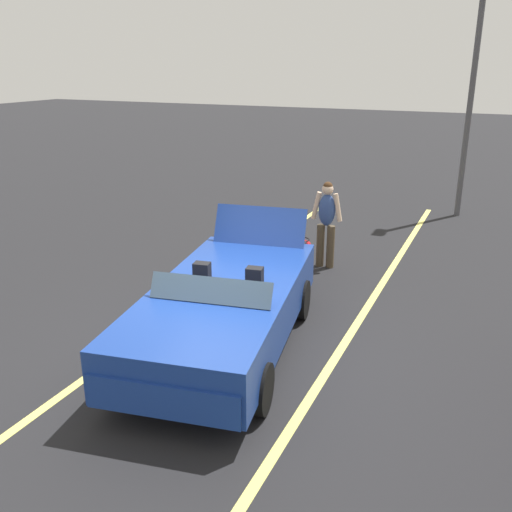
{
  "coord_description": "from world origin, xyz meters",
  "views": [
    {
      "loc": [
        6.06,
        3.2,
        3.75
      ],
      "look_at": [
        -1.77,
        -0.33,
        0.75
      ],
      "focal_mm": 39.42,
      "sensor_mm": 36.0,
      "label": 1
    }
  ],
  "objects_px": {
    "suitcase_medium_bright": "(233,260)",
    "parking_lamp_post": "(472,87)",
    "suitcase_small_carryon": "(262,256)",
    "convertible_car": "(219,316)",
    "traveler_person": "(326,220)",
    "suitcase_large_black": "(291,262)",
    "duffel_bag": "(300,248)"
  },
  "relations": [
    {
      "from": "suitcase_medium_bright",
      "to": "duffel_bag",
      "type": "height_order",
      "value": "suitcase_medium_bright"
    },
    {
      "from": "convertible_car",
      "to": "duffel_bag",
      "type": "xyz_separation_m",
      "value": [
        -4.35,
        -0.45,
        -0.43
      ]
    },
    {
      "from": "suitcase_large_black",
      "to": "parking_lamp_post",
      "type": "relative_size",
      "value": 0.18
    },
    {
      "from": "suitcase_small_carryon",
      "to": "convertible_car",
      "type": "bearing_deg",
      "value": 176.61
    },
    {
      "from": "suitcase_large_black",
      "to": "suitcase_small_carryon",
      "type": "relative_size",
      "value": 1.91
    },
    {
      "from": "suitcase_small_carryon",
      "to": "duffel_bag",
      "type": "distance_m",
      "value": 1.09
    },
    {
      "from": "suitcase_medium_bright",
      "to": "convertible_car",
      "type": "bearing_deg",
      "value": 73.01
    },
    {
      "from": "suitcase_small_carryon",
      "to": "suitcase_medium_bright",
      "type": "bearing_deg",
      "value": 135.36
    },
    {
      "from": "suitcase_small_carryon",
      "to": "traveler_person",
      "type": "distance_m",
      "value": 1.39
    },
    {
      "from": "suitcase_large_black",
      "to": "suitcase_medium_bright",
      "type": "bearing_deg",
      "value": -88.31
    },
    {
      "from": "traveler_person",
      "to": "suitcase_medium_bright",
      "type": "bearing_deg",
      "value": -50.19
    },
    {
      "from": "convertible_car",
      "to": "suitcase_large_black",
      "type": "bearing_deg",
      "value": 172.48
    },
    {
      "from": "suitcase_medium_bright",
      "to": "traveler_person",
      "type": "distance_m",
      "value": 1.9
    },
    {
      "from": "duffel_bag",
      "to": "parking_lamp_post",
      "type": "xyz_separation_m",
      "value": [
        -4.58,
        2.59,
        2.98
      ]
    },
    {
      "from": "convertible_car",
      "to": "suitcase_small_carryon",
      "type": "relative_size",
      "value": 8.8
    },
    {
      "from": "suitcase_large_black",
      "to": "traveler_person",
      "type": "xyz_separation_m",
      "value": [
        -1.0,
        0.32,
        0.56
      ]
    },
    {
      "from": "suitcase_medium_bright",
      "to": "parking_lamp_post",
      "type": "xyz_separation_m",
      "value": [
        -6.18,
        3.31,
        2.83
      ]
    },
    {
      "from": "suitcase_medium_bright",
      "to": "parking_lamp_post",
      "type": "distance_m",
      "value": 7.56
    },
    {
      "from": "traveler_person",
      "to": "suitcase_large_black",
      "type": "bearing_deg",
      "value": -17.85
    },
    {
      "from": "convertible_car",
      "to": "parking_lamp_post",
      "type": "relative_size",
      "value": 0.81
    },
    {
      "from": "traveler_person",
      "to": "parking_lamp_post",
      "type": "xyz_separation_m",
      "value": [
        -5.02,
        1.93,
        2.21
      ]
    },
    {
      "from": "suitcase_small_carryon",
      "to": "duffel_bag",
      "type": "bearing_deg",
      "value": -40.16
    },
    {
      "from": "duffel_bag",
      "to": "traveler_person",
      "type": "xyz_separation_m",
      "value": [
        0.44,
        0.66,
        0.77
      ]
    },
    {
      "from": "suitcase_small_carryon",
      "to": "parking_lamp_post",
      "type": "relative_size",
      "value": 0.09
    },
    {
      "from": "convertible_car",
      "to": "parking_lamp_post",
      "type": "height_order",
      "value": "parking_lamp_post"
    },
    {
      "from": "suitcase_medium_bright",
      "to": "suitcase_small_carryon",
      "type": "relative_size",
      "value": 1.9
    },
    {
      "from": "duffel_bag",
      "to": "traveler_person",
      "type": "relative_size",
      "value": 0.42
    },
    {
      "from": "duffel_bag",
      "to": "suitcase_large_black",
      "type": "bearing_deg",
      "value": 13.46
    },
    {
      "from": "suitcase_medium_bright",
      "to": "parking_lamp_post",
      "type": "relative_size",
      "value": 0.17
    },
    {
      "from": "convertible_car",
      "to": "suitcase_medium_bright",
      "type": "distance_m",
      "value": 3.0
    },
    {
      "from": "suitcase_small_carryon",
      "to": "parking_lamp_post",
      "type": "xyz_separation_m",
      "value": [
        -5.58,
        3.01,
        2.89
      ]
    },
    {
      "from": "suitcase_large_black",
      "to": "suitcase_medium_bright",
      "type": "distance_m",
      "value": 1.07
    }
  ]
}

